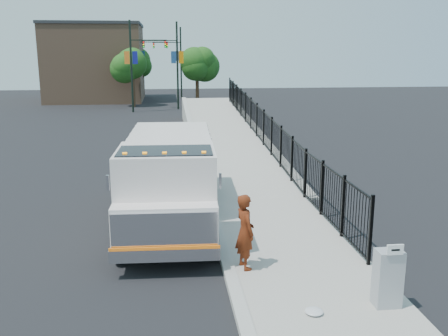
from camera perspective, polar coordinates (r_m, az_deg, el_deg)
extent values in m
plane|color=black|center=(14.41, -0.35, -8.83)|extent=(120.00, 120.00, 0.00)
cube|color=#9E998E|center=(12.93, 9.33, -11.42)|extent=(3.55, 12.00, 0.12)
cube|color=#ADAAA3|center=(12.55, 0.67, -11.91)|extent=(0.30, 12.00, 0.16)
cube|color=#9E998E|center=(29.98, 0.35, 2.87)|extent=(3.95, 24.06, 3.19)
cube|color=black|center=(26.15, 4.52, 3.29)|extent=(0.10, 28.00, 1.80)
cube|color=black|center=(16.51, -6.15, -3.73)|extent=(1.42, 7.63, 0.25)
cube|color=white|center=(13.74, -6.57, -2.40)|extent=(2.72, 2.56, 2.23)
cube|color=white|center=(12.58, -6.74, -6.57)|extent=(2.65, 0.88, 1.12)
cube|color=silver|center=(12.19, -6.81, -7.23)|extent=(2.57, 0.19, 0.95)
cube|color=silver|center=(12.31, -6.76, -9.80)|extent=(2.68, 0.31, 0.31)
cube|color=orange|center=(12.25, -6.78, -9.08)|extent=(2.68, 0.16, 0.07)
cube|color=black|center=(13.30, -6.69, 0.05)|extent=(2.51, 1.55, 0.95)
cube|color=white|center=(17.63, -6.10, 1.12)|extent=(2.86, 4.79, 1.90)
cube|color=silver|center=(12.67, -13.13, -1.66)|extent=(0.07, 0.07, 0.39)
cube|color=silver|center=(12.54, -0.44, -1.46)|extent=(0.07, 0.07, 0.39)
cube|color=orange|center=(12.90, -11.28, 1.60)|extent=(0.12, 0.09, 0.07)
cube|color=orange|center=(12.85, -9.05, 1.65)|extent=(0.12, 0.09, 0.07)
cube|color=orange|center=(12.82, -6.81, 1.69)|extent=(0.12, 0.09, 0.07)
cube|color=orange|center=(12.80, -4.57, 1.73)|extent=(0.12, 0.09, 0.07)
cube|color=orange|center=(12.81, -2.32, 1.77)|extent=(0.12, 0.09, 0.07)
cylinder|color=black|center=(13.47, -11.60, -8.18)|extent=(0.40, 1.13, 1.12)
cylinder|color=black|center=(13.37, -1.49, -8.06)|extent=(0.40, 1.13, 1.12)
cylinder|color=black|center=(18.63, -9.56, -2.03)|extent=(0.40, 1.13, 1.12)
cylinder|color=black|center=(18.56, -2.33, -1.92)|extent=(0.40, 1.13, 1.12)
cylinder|color=black|center=(19.82, -9.25, -1.10)|extent=(0.40, 1.13, 1.12)
cylinder|color=black|center=(19.75, -2.46, -0.98)|extent=(0.40, 1.13, 1.12)
imported|color=#5D210D|center=(12.40, 2.41, -7.27)|extent=(0.62, 0.79, 1.91)
cube|color=gray|center=(11.30, 18.21, -11.88)|extent=(0.55, 0.40, 1.25)
cube|color=white|center=(10.84, 18.98, -8.82)|extent=(0.35, 0.04, 0.22)
ellipsoid|color=silver|center=(10.88, 10.25, -15.82)|extent=(0.39, 0.39, 0.10)
cylinder|color=black|center=(45.66, -10.54, 11.29)|extent=(0.18, 0.18, 8.00)
cube|color=black|center=(45.57, -8.60, 14.26)|extent=(3.20, 0.08, 0.08)
cube|color=black|center=(45.54, -6.72, 13.87)|extent=(0.18, 0.22, 0.60)
cube|color=navy|center=(45.62, -10.14, 12.31)|extent=(0.45, 0.04, 1.10)
cube|color=orange|center=(45.67, -11.04, 12.28)|extent=(0.45, 0.04, 1.10)
cylinder|color=black|center=(47.56, -5.34, 11.53)|extent=(0.18, 0.18, 8.00)
cube|color=black|center=(47.53, -7.39, 14.25)|extent=(3.20, 0.08, 0.08)
cube|color=black|center=(47.56, -9.16, 13.77)|extent=(0.18, 0.22, 0.60)
cube|color=orange|center=(47.55, -4.93, 12.50)|extent=(0.45, 0.04, 1.10)
cube|color=navy|center=(47.53, -5.79, 12.48)|extent=(0.45, 0.04, 1.10)
cylinder|color=black|center=(56.38, -9.62, 11.67)|extent=(0.18, 0.18, 8.00)
cube|color=black|center=(56.31, -8.04, 14.06)|extent=(3.20, 0.08, 0.08)
cube|color=black|center=(56.29, -6.52, 13.75)|extent=(0.18, 0.22, 0.60)
cube|color=navy|center=(56.35, -9.29, 12.49)|extent=(0.45, 0.04, 1.10)
cube|color=#DC5926|center=(56.38, -10.02, 12.47)|extent=(0.45, 0.04, 1.10)
cylinder|color=black|center=(58.72, -4.94, 11.86)|extent=(0.18, 0.18, 8.00)
cube|color=black|center=(58.68, -6.59, 14.07)|extent=(3.20, 0.08, 0.08)
cube|color=black|center=(58.69, -8.03, 13.69)|extent=(0.18, 0.22, 0.60)
cube|color=#C94624|center=(58.71, -4.60, 12.65)|extent=(0.45, 0.04, 1.10)
cube|color=#214198|center=(58.69, -5.30, 12.63)|extent=(0.45, 0.04, 1.10)
cylinder|color=#382314|center=(50.15, -10.33, 8.71)|extent=(0.36, 0.36, 3.20)
sphere|color=#194714|center=(50.02, -10.45, 11.45)|extent=(3.07, 3.07, 3.07)
cylinder|color=#382314|center=(51.54, -3.07, 9.02)|extent=(0.36, 0.36, 3.20)
sphere|color=#194714|center=(51.41, -3.11, 11.69)|extent=(2.87, 2.87, 2.87)
cylinder|color=#382314|center=(60.76, -9.77, 9.50)|extent=(0.36, 0.36, 3.20)
sphere|color=#194714|center=(60.66, -9.86, 11.76)|extent=(3.09, 3.09, 3.09)
cube|color=#8C664C|center=(57.78, -14.41, 11.48)|extent=(10.00, 10.00, 8.00)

